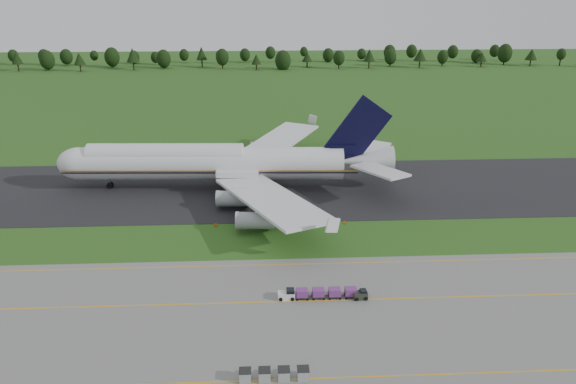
{
  "coord_description": "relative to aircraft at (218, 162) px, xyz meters",
  "views": [
    {
      "loc": [
        -4.47,
        -96.79,
        46.76
      ],
      "look_at": [
        0.45,
        2.0,
        9.01
      ],
      "focal_mm": 35.0,
      "sensor_mm": 36.0,
      "label": 1
    }
  ],
  "objects": [
    {
      "name": "apron",
      "position": [
        14.7,
        -63.12,
        -6.35
      ],
      "size": [
        300.0,
        52.0,
        0.06
      ],
      "primitive_type": "cube",
      "color": "slate",
      "rests_on": "ground"
    },
    {
      "name": "uld_row",
      "position": [
        11.35,
        -69.01,
        -5.57
      ],
      "size": [
        8.72,
        1.52,
        1.5
      ],
      "color": "#999999",
      "rests_on": "apron"
    },
    {
      "name": "taxiway",
      "position": [
        14.7,
        -1.12,
        -6.34
      ],
      "size": [
        300.0,
        40.0,
        0.08
      ],
      "primitive_type": "cube",
      "color": "black",
      "rests_on": "ground"
    },
    {
      "name": "aircraft",
      "position": [
        0.0,
        0.0,
        0.0
      ],
      "size": [
        79.43,
        77.56,
        22.36
      ],
      "color": "silver",
      "rests_on": "ground"
    },
    {
      "name": "utility_cart",
      "position": [
        25.25,
        -50.82,
        -5.75
      ],
      "size": [
        2.22,
        1.5,
        1.18
      ],
      "color": "#262D1F",
      "rests_on": "apron"
    },
    {
      "name": "edge_markers",
      "position": [
        13.89,
        -22.29,
        -6.11
      ],
      "size": [
        26.73,
        0.3,
        0.6
      ],
      "color": "#DC4C06",
      "rests_on": "ground"
    },
    {
      "name": "ground",
      "position": [
        14.7,
        -29.12,
        -6.38
      ],
      "size": [
        600.0,
        600.0,
        0.0
      ],
      "primitive_type": "plane",
      "color": "#255018",
      "rests_on": "ground"
    },
    {
      "name": "tree_line",
      "position": [
        17.53,
        190.07,
        -0.22
      ],
      "size": [
        529.78,
        21.34,
        11.88
      ],
      "color": "black",
      "rests_on": "ground"
    },
    {
      "name": "apron_markings",
      "position": [
        14.7,
        -56.1,
        -6.32
      ],
      "size": [
        300.0,
        30.2,
        0.01
      ],
      "color": "#E5A50D",
      "rests_on": "apron"
    },
    {
      "name": "baggage_train",
      "position": [
        18.44,
        -50.26,
        -5.52
      ],
      "size": [
        12.42,
        1.59,
        1.53
      ],
      "color": "white",
      "rests_on": "apron"
    }
  ]
}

